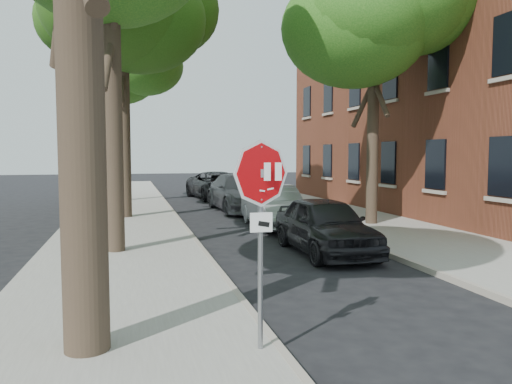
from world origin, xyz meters
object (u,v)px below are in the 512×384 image
at_px(tree_far, 117,63).
at_px(car_c, 240,192).
at_px(tree_mid_b, 121,10).
at_px(tree_right, 373,18).
at_px(apartment_building, 492,42).
at_px(car_a, 325,225).
at_px(car_b, 274,207).
at_px(car_d, 217,185).
at_px(stop_sign, 261,204).

height_order(tree_far, car_c, tree_far).
xyz_separation_m(tree_mid_b, tree_right, (8.40, -4.01, -0.78)).
height_order(tree_mid_b, tree_right, tree_mid_b).
bearing_deg(car_c, tree_right, -62.15).
distance_m(tree_far, tree_right, 14.02).
xyz_separation_m(tree_far, tree_right, (8.70, -11.00, 0.00)).
relative_size(apartment_building, tree_mid_b, 1.95).
bearing_deg(car_a, car_b, 90.42).
distance_m(car_a, car_d, 15.97).
bearing_deg(tree_mid_b, apartment_building, -0.43).
relative_size(apartment_building, car_a, 4.72).
bearing_deg(car_a, apartment_building, 35.62).
xyz_separation_m(tree_far, car_a, (5.32, -15.15, -6.48)).
xyz_separation_m(stop_sign, tree_far, (-2.02, 21.14, 5.26)).
bearing_deg(car_b, car_a, -88.09).
xyz_separation_m(apartment_building, car_b, (-11.40, -3.39, -6.93)).
bearing_deg(apartment_building, stop_sign, -136.35).
height_order(stop_sign, tree_far, tree_far).
height_order(apartment_building, car_c, apartment_building).
distance_m(apartment_building, car_c, 13.43).
relative_size(car_b, car_c, 0.78).
height_order(apartment_building, tree_right, apartment_building).
height_order(tree_far, car_a, tree_far).
height_order(tree_far, car_d, tree_far).
xyz_separation_m(apartment_building, tree_mid_b, (-16.42, 0.12, 0.34)).
height_order(car_a, car_d, car_d).
distance_m(car_a, car_c, 9.98).
bearing_deg(stop_sign, tree_far, 95.46).
relative_size(apartment_building, tree_far, 2.17).
distance_m(apartment_building, car_d, 15.50).
bearing_deg(tree_far, tree_right, -51.66).
height_order(apartment_building, stop_sign, apartment_building).
height_order(apartment_building, car_a, apartment_building).
distance_m(stop_sign, tree_mid_b, 15.48).
distance_m(tree_mid_b, car_a, 12.03).
distance_m(tree_right, car_a, 8.41).
height_order(car_a, car_b, car_a).
bearing_deg(car_b, tree_far, 118.78).
relative_size(apartment_building, car_c, 3.58).
xyz_separation_m(car_c, car_d, (0.00, 5.99, -0.05)).
bearing_deg(tree_right, car_a, -129.12).
xyz_separation_m(car_a, car_d, (0.00, 15.97, 0.04)).
bearing_deg(apartment_building, tree_mid_b, 179.57).
xyz_separation_m(stop_sign, car_c, (3.30, 15.96, -1.13)).
bearing_deg(tree_far, car_d, 8.73).
distance_m(tree_mid_b, tree_right, 9.34).
relative_size(tree_mid_b, car_a, 2.42).
distance_m(apartment_building, car_a, 15.58).
height_order(tree_mid_b, tree_far, tree_mid_b).
relative_size(apartment_building, tree_right, 2.17).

